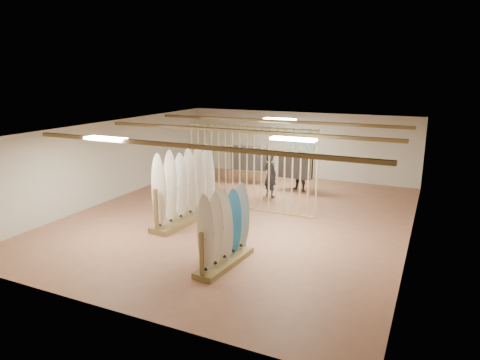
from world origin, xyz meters
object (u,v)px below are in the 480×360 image
at_px(clothing_rack_b, 296,167).
at_px(clothing_rack_a, 249,158).
at_px(rack_right, 225,240).
at_px(shopper_b, 301,169).
at_px(shopper_a, 270,173).
at_px(rack_left, 186,197).

bearing_deg(clothing_rack_b, clothing_rack_a, 176.45).
xyz_separation_m(rack_right, shopper_b, (-0.34, 7.02, 0.23)).
bearing_deg(clothing_rack_b, shopper_b, 44.02).
bearing_deg(clothing_rack_b, rack_right, -80.54).
xyz_separation_m(clothing_rack_a, shopper_a, (1.46, -1.39, -0.16)).
distance_m(clothing_rack_a, shopper_a, 2.02).
height_order(shopper_a, shopper_b, shopper_a).
relative_size(rack_right, shopper_a, 1.10).
bearing_deg(shopper_a, rack_left, 94.76).
bearing_deg(shopper_a, rack_right, 126.41).
bearing_deg(shopper_b, clothing_rack_a, -170.06).
xyz_separation_m(rack_left, clothing_rack_a, (-0.09, 4.96, 0.30)).
distance_m(shopper_a, shopper_b, 1.42).
bearing_deg(clothing_rack_a, shopper_b, -14.34).
bearing_deg(shopper_b, rack_left, -99.10).
bearing_deg(shopper_b, shopper_a, -107.69).
height_order(clothing_rack_a, shopper_b, shopper_b).
xyz_separation_m(rack_right, clothing_rack_a, (-2.57, 7.21, 0.43)).
bearing_deg(clothing_rack_a, clothing_rack_b, -18.19).
xyz_separation_m(clothing_rack_b, shopper_a, (-0.61, -1.07, -0.04)).
xyz_separation_m(rack_left, clothing_rack_b, (1.97, 4.64, 0.19)).
bearing_deg(rack_right, clothing_rack_a, 114.46).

